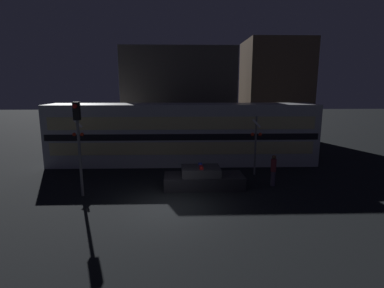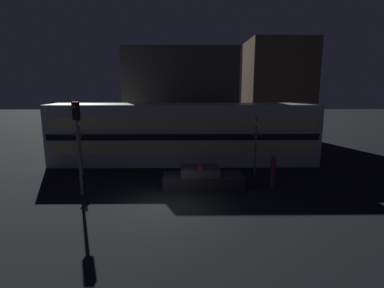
# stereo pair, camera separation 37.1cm
# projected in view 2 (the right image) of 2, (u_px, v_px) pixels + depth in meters

# --- Properties ---
(ground_plane) EXTENTS (120.00, 120.00, 0.00)m
(ground_plane) POSITION_uv_depth(u_px,v_px,m) (166.00, 209.00, 14.02)
(ground_plane) COLOR black
(train) EXTENTS (19.24, 2.83, 4.39)m
(train) POSITION_uv_depth(u_px,v_px,m) (184.00, 134.00, 21.96)
(train) COLOR #B7BABF
(train) RESTS_ON ground_plane
(police_car) EXTENTS (4.51, 1.84, 1.31)m
(police_car) POSITION_uv_depth(u_px,v_px,m) (202.00, 179.00, 16.90)
(police_car) COLOR black
(police_car) RESTS_ON ground_plane
(pedestrian) EXTENTS (0.31, 0.31, 1.83)m
(pedestrian) POSITION_uv_depth(u_px,v_px,m) (273.00, 171.00, 16.99)
(pedestrian) COLOR #3F384C
(pedestrian) RESTS_ON ground_plane
(crossing_signal_near) EXTENTS (0.71, 0.29, 3.81)m
(crossing_signal_near) POSITION_uv_depth(u_px,v_px,m) (256.00, 142.00, 18.91)
(crossing_signal_near) COLOR slate
(crossing_signal_near) RESTS_ON ground_plane
(crossing_signal_far) EXTENTS (0.71, 0.29, 3.86)m
(crossing_signal_far) POSITION_uv_depth(u_px,v_px,m) (80.00, 142.00, 18.92)
(crossing_signal_far) COLOR slate
(crossing_signal_far) RESTS_ON ground_plane
(traffic_light_corner) EXTENTS (0.30, 0.46, 4.89)m
(traffic_light_corner) POSITION_uv_depth(u_px,v_px,m) (77.00, 133.00, 15.14)
(traffic_light_corner) COLOR slate
(traffic_light_corner) RESTS_ON ground_plane
(building_left) EXTENTS (10.01, 4.09, 8.99)m
(building_left) POSITION_uv_depth(u_px,v_px,m) (181.00, 99.00, 27.48)
(building_left) COLOR #47423D
(building_left) RESTS_ON ground_plane
(building_center) EXTENTS (6.15, 6.15, 10.13)m
(building_center) POSITION_uv_depth(u_px,v_px,m) (277.00, 92.00, 30.64)
(building_center) COLOR brown
(building_center) RESTS_ON ground_plane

